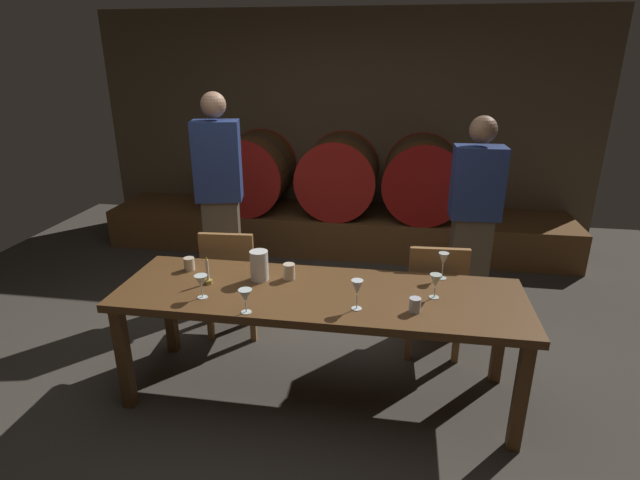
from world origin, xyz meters
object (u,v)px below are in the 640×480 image
Objects in this scene: candle_center at (208,276)px; dining_table at (319,302)px; wine_barrel_left at (253,172)px; pitcher at (259,266)px; guest_right at (473,221)px; wine_glass_center at (357,288)px; wine_glass_far_left at (201,282)px; wine_glass_right at (435,281)px; guest_left at (220,199)px; cup_right at (415,305)px; wine_barrel_right at (423,178)px; cup_center at (289,272)px; chair_left at (232,277)px; chair_right at (434,294)px; wine_glass_left at (245,296)px; wine_glass_far_right at (443,260)px; cup_left at (189,264)px; wine_barrel_center at (339,175)px.

dining_table is at bearing 0.05° from candle_center.
dining_table is (1.20, -2.68, -0.18)m from wine_barrel_left.
guest_right is at bearing 36.74° from pitcher.
guest_right is at bearing 59.90° from wine_glass_center.
wine_glass_right is at bearing 9.17° from wine_glass_far_left.
wine_barrel_left is 2.69m from pitcher.
guest_left is 21.47× the size of cup_right.
wine_glass_center is 1.19× the size of wine_glass_right.
wine_barrel_right is at bearing -152.71° from guest_left.
candle_center is at bearing -163.05° from cup_center.
wine_glass_center is at bearing 120.28° from guest_left.
wine_barrel_right is at bearing 89.84° from wine_glass_right.
dining_table is 29.29× the size of cup_right.
wine_barrel_left is at bearing 114.11° from dining_table.
wine_barrel_left is at bearing 125.46° from wine_glass_right.
candle_center is 1.29× the size of wine_glass_far_left.
wine_barrel_right is 8.32× the size of cup_center.
candle_center is 1.04× the size of wine_glass_center.
candle_center is at bearing -179.95° from dining_table.
wine_glass_far_left reaches higher than chair_left.
wine_barrel_right reaches higher than wine_glass_far_left.
chair_right is 8.54× the size of cup_center.
wine_barrel_right is at bearing 70.60° from wine_glass_left.
wine_barrel_left reaches higher than wine_glass_far_right.
wine_barrel_left is 2.92m from wine_glass_far_left.
chair_right is 1.00m from wine_glass_center.
chair_right is at bearing 174.35° from chair_left.
wine_barrel_left is 5.70× the size of wine_glass_right.
guest_left reaches higher than cup_left.
cup_center is at bearing -109.91° from wine_barrel_right.
wine_glass_center is (0.96, -0.19, 0.08)m from candle_center.
pitcher is at bearing -113.17° from wine_barrel_right.
wine_barrel_right is at bearing 87.48° from cup_right.
dining_table is 0.84m from wine_glass_far_right.
wine_glass_far_right is (0.97, -2.37, 0.02)m from wine_barrel_center.
wine_glass_right is at bearing 70.91° from guest_right.
dining_table is at bearing -65.89° from wine_barrel_left.
candle_center reaches higher than cup_left.
cup_left is (-1.95, -1.00, -0.08)m from guest_right.
cup_left is 0.69m from cup_center.
wine_glass_far_right is at bearing 10.05° from pitcher.
wine_barrel_left is at bearing 105.57° from wine_glass_left.
wine_glass_center is at bearing 0.36° from wine_glass_far_left.
cup_right is at bearing 74.58° from chair_right.
dining_table is 16.53× the size of wine_glass_right.
wine_glass_right is (1.09, -0.08, 0.01)m from pitcher.
pitcher is at bearing -8.72° from cup_left.
wine_glass_far_left is at bearing -79.62° from wine_barrel_left.
pitcher is at bearing 20.07° from chair_right.
wine_barrel_right is 1.53m from guest_right.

